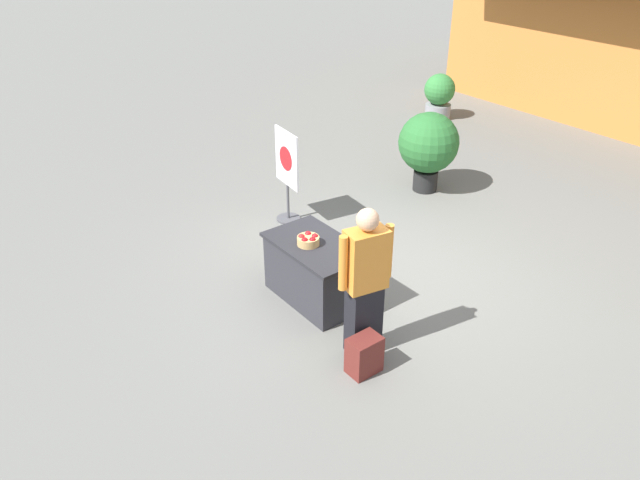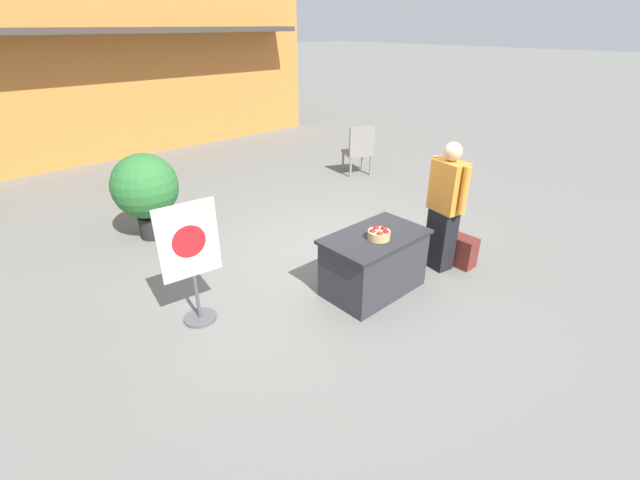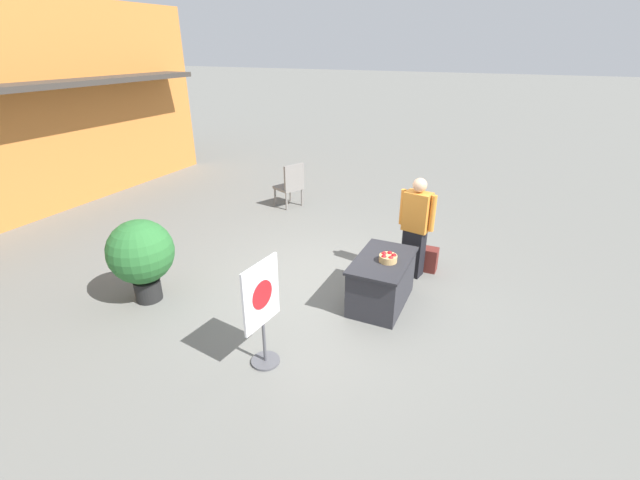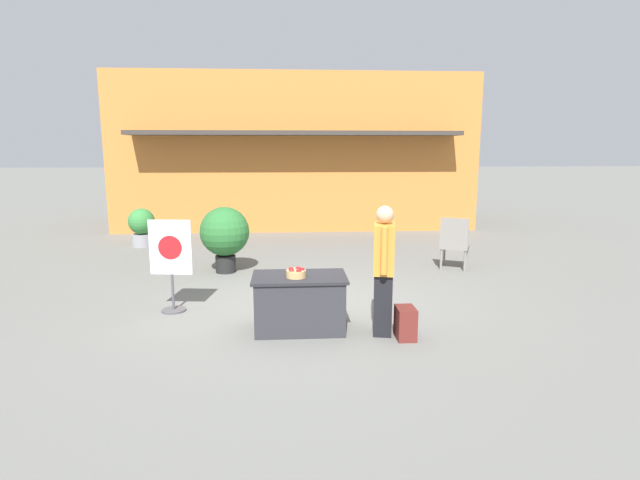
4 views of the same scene
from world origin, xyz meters
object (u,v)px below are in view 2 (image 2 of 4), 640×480
at_px(display_table, 374,263).
at_px(apple_basket, 379,234).
at_px(potted_plant_far_left, 145,188).
at_px(person_visitor, 445,207).
at_px(patio_chair, 359,148).
at_px(backpack, 463,252).
at_px(poster_board, 191,258).

relative_size(display_table, apple_basket, 4.85).
bearing_deg(potted_plant_far_left, person_visitor, -54.77).
bearing_deg(patio_chair, backpack, 177.98).
bearing_deg(potted_plant_far_left, backpack, -53.61).
xyz_separation_m(backpack, potted_plant_far_left, (-2.76, 3.74, 0.58)).
bearing_deg(backpack, display_table, 162.78).
bearing_deg(potted_plant_far_left, poster_board, -101.73).
height_order(display_table, person_visitor, person_visitor).
relative_size(person_visitor, backpack, 4.09).
distance_m(person_visitor, poster_board, 3.20).
bearing_deg(apple_basket, poster_board, 151.83).
height_order(backpack, patio_chair, patio_chair).
height_order(poster_board, potted_plant_far_left, poster_board).
distance_m(patio_chair, potted_plant_far_left, 4.64).
bearing_deg(poster_board, potted_plant_far_left, 174.65).
bearing_deg(patio_chair, person_visitor, 173.39).
bearing_deg(backpack, patio_chair, 63.07).
distance_m(poster_board, potted_plant_far_left, 2.46).
bearing_deg(apple_basket, potted_plant_far_left, 111.64).
xyz_separation_m(person_visitor, patio_chair, (2.14, 3.49, -0.30)).
bearing_deg(person_visitor, patio_chair, -110.46).
distance_m(display_table, person_visitor, 1.23).
height_order(display_table, potted_plant_far_left, potted_plant_far_left).
xyz_separation_m(backpack, patio_chair, (1.88, 3.69, 0.37)).
relative_size(person_visitor, potted_plant_far_left, 1.31).
height_order(apple_basket, potted_plant_far_left, potted_plant_far_left).
xyz_separation_m(display_table, poster_board, (-1.89, 0.90, 0.40)).
height_order(poster_board, patio_chair, poster_board).
xyz_separation_m(apple_basket, poster_board, (-1.85, 0.99, -0.03)).
bearing_deg(person_visitor, backpack, 152.66).
distance_m(poster_board, patio_chair, 5.66).
bearing_deg(poster_board, apple_basket, 68.21).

